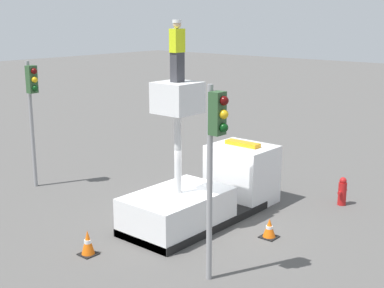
{
  "coord_description": "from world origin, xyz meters",
  "views": [
    {
      "loc": [
        -12.17,
        -10.27,
        6.39
      ],
      "look_at": [
        -1.76,
        -1.35,
        3.07
      ],
      "focal_mm": 50.0,
      "sensor_mm": 36.0,
      "label": 1
    }
  ],
  "objects_px": {
    "traffic_light_pole": "(215,145)",
    "traffic_cone_rear": "(88,243)",
    "worker": "(177,51)",
    "traffic_light_across": "(32,99)",
    "bucket_truck": "(207,190)",
    "traffic_cone_curbside": "(269,229)",
    "fire_hydrant": "(342,191)"
  },
  "relations": [
    {
      "from": "traffic_light_pole",
      "to": "traffic_cone_rear",
      "type": "relative_size",
      "value": 6.87
    },
    {
      "from": "worker",
      "to": "traffic_cone_rear",
      "type": "distance_m",
      "value": 5.89
    },
    {
      "from": "worker",
      "to": "traffic_light_pole",
      "type": "distance_m",
      "value": 3.92
    },
    {
      "from": "traffic_light_across",
      "to": "bucket_truck",
      "type": "bearing_deg",
      "value": -75.43
    },
    {
      "from": "worker",
      "to": "traffic_cone_curbside",
      "type": "distance_m",
      "value": 5.82
    },
    {
      "from": "traffic_light_across",
      "to": "traffic_light_pole",
      "type": "bearing_deg",
      "value": -98.55
    },
    {
      "from": "fire_hydrant",
      "to": "worker",
      "type": "bearing_deg",
      "value": 151.65
    },
    {
      "from": "traffic_cone_curbside",
      "to": "traffic_light_pole",
      "type": "bearing_deg",
      "value": -172.99
    },
    {
      "from": "bucket_truck",
      "to": "fire_hydrant",
      "type": "distance_m",
      "value": 4.85
    },
    {
      "from": "traffic_light_across",
      "to": "fire_hydrant",
      "type": "bearing_deg",
      "value": -59.61
    },
    {
      "from": "worker",
      "to": "fire_hydrant",
      "type": "height_order",
      "value": "worker"
    },
    {
      "from": "traffic_cone_rear",
      "to": "bucket_truck",
      "type": "bearing_deg",
      "value": -8.87
    },
    {
      "from": "bucket_truck",
      "to": "traffic_cone_curbside",
      "type": "xyz_separation_m",
      "value": [
        -0.1,
        -2.46,
        -0.64
      ]
    },
    {
      "from": "bucket_truck",
      "to": "fire_hydrant",
      "type": "bearing_deg",
      "value": -36.1
    },
    {
      "from": "traffic_cone_rear",
      "to": "worker",
      "type": "bearing_deg",
      "value": -12.88
    },
    {
      "from": "worker",
      "to": "fire_hydrant",
      "type": "xyz_separation_m",
      "value": [
        5.27,
        -2.85,
        -4.91
      ]
    },
    {
      "from": "traffic_light_across",
      "to": "traffic_cone_rear",
      "type": "xyz_separation_m",
      "value": [
        -2.53,
        -6.17,
        -3.04
      ]
    },
    {
      "from": "traffic_light_pole",
      "to": "traffic_light_across",
      "type": "distance_m",
      "value": 9.79
    },
    {
      "from": "traffic_light_across",
      "to": "worker",
      "type": "bearing_deg",
      "value": -86.59
    },
    {
      "from": "traffic_light_across",
      "to": "traffic_cone_curbside",
      "type": "distance_m",
      "value": 9.94
    },
    {
      "from": "worker",
      "to": "traffic_cone_curbside",
      "type": "bearing_deg",
      "value": -62.63
    },
    {
      "from": "traffic_light_across",
      "to": "fire_hydrant",
      "type": "xyz_separation_m",
      "value": [
        5.68,
        -9.68,
        -2.9
      ]
    },
    {
      "from": "traffic_light_across",
      "to": "fire_hydrant",
      "type": "distance_m",
      "value": 11.59
    },
    {
      "from": "fire_hydrant",
      "to": "traffic_cone_rear",
      "type": "xyz_separation_m",
      "value": [
        -8.21,
        3.52,
        -0.15
      ]
    },
    {
      "from": "bucket_truck",
      "to": "traffic_light_pole",
      "type": "height_order",
      "value": "traffic_light_pole"
    },
    {
      "from": "traffic_light_across",
      "to": "fire_hydrant",
      "type": "height_order",
      "value": "traffic_light_across"
    },
    {
      "from": "bucket_truck",
      "to": "traffic_cone_rear",
      "type": "distance_m",
      "value": 4.4
    },
    {
      "from": "traffic_light_pole",
      "to": "fire_hydrant",
      "type": "xyz_separation_m",
      "value": [
        7.13,
        -0.0,
        -2.96
      ]
    },
    {
      "from": "traffic_light_across",
      "to": "fire_hydrant",
      "type": "relative_size",
      "value": 4.8
    },
    {
      "from": "traffic_cone_rear",
      "to": "traffic_cone_curbside",
      "type": "distance_m",
      "value": 5.25
    },
    {
      "from": "fire_hydrant",
      "to": "traffic_light_pole",
      "type": "bearing_deg",
      "value": 179.98
    },
    {
      "from": "worker",
      "to": "traffic_cone_curbside",
      "type": "height_order",
      "value": "worker"
    }
  ]
}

